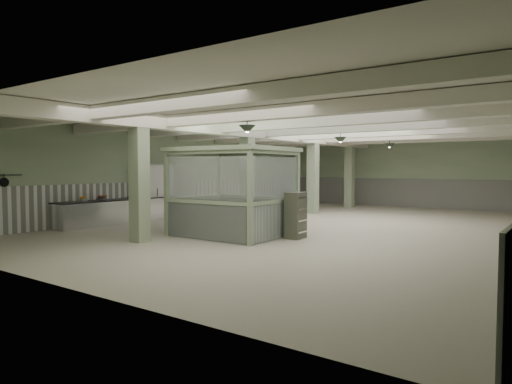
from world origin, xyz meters
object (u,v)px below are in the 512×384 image
Objects in this scene: guard_booth at (233,177)px; filing_cabinet at (296,215)px; prep_counter at (118,211)px; walkin_cooler at (162,191)px.

guard_booth reaches higher than filing_cabinet.
prep_counter is at bearing -178.07° from filing_cabinet.
filing_cabinet reaches higher than prep_counter.
filing_cabinet is at bearing -11.80° from walkin_cooler.
prep_counter is at bearing -179.70° from guard_booth.
guard_booth is 2.28m from filing_cabinet.
guard_booth is at bearing -21.12° from walkin_cooler.
guard_booth is at bearing 1.69° from prep_counter.
walkin_cooler is (-0.08, 2.26, 0.65)m from prep_counter.
guard_booth reaches higher than walkin_cooler.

